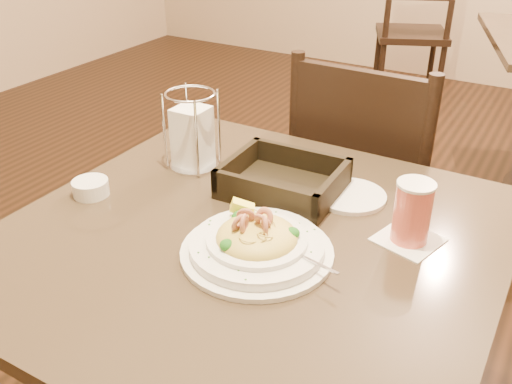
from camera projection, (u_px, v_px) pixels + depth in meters
The scene contains 9 objects.
main_table at pixel (251, 326), 1.19m from camera, with size 0.90×0.90×0.74m.
dining_chair_near at pixel (367, 194), 1.69m from camera, with size 0.43×0.43×0.93m.
dining_chair_far at pixel (413, 28), 3.52m from camera, with size 0.55×0.55×0.93m.
pasta_bowl at pixel (257, 243), 1.01m from camera, with size 0.30×0.27×0.09m.
drink_glass at pixel (412, 213), 1.03m from camera, with size 0.13×0.13×0.12m.
bread_basket at pixel (283, 183), 1.21m from camera, with size 0.24×0.20×0.07m.
napkin_caddy at pixel (192, 135), 1.29m from camera, with size 0.11×0.11×0.18m.
side_plate at pixel (350, 196), 1.19m from camera, with size 0.15×0.15×0.01m, color white.
butter_ramekin at pixel (91, 188), 1.20m from camera, with size 0.08×0.08×0.03m, color white.
Camera 1 is at (0.46, -0.78, 1.33)m, focal length 40.00 mm.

